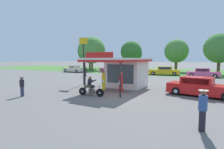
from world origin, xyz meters
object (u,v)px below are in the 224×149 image
object	(u,v)px
bystander_leaning_by_kiosk	(85,71)
parked_car_back_row_left	(130,71)
parked_car_back_row_far_left	(203,73)
bystander_admiring_sedan	(22,86)
bystander_standing_back_lot	(203,109)
parked_car_back_row_centre_left	(74,69)
parked_car_back_row_right	(164,71)
gas_pump_offside	(121,83)
roadside_pole_sign	(83,53)
featured_classic_sedan	(201,87)
gas_pump_nearside	(104,82)
parked_car_second_row_spare	(110,69)
motorcycle_with_rider	(91,88)

from	to	relation	value
bystander_leaning_by_kiosk	parked_car_back_row_left	bearing A→B (deg)	47.40
parked_car_back_row_left	parked_car_back_row_far_left	bearing A→B (deg)	12.77
parked_car_back_row_left	bystander_admiring_sedan	distance (m)	20.71
bystander_admiring_sedan	bystander_standing_back_lot	bearing A→B (deg)	-3.00
parked_car_back_row_centre_left	bystander_standing_back_lot	distance (m)	34.12
parked_car_back_row_centre_left	parked_car_back_row_right	bearing A→B (deg)	8.53
parked_car_back_row_right	gas_pump_offside	bearing A→B (deg)	-88.54
bystander_standing_back_lot	roadside_pole_sign	bearing A→B (deg)	147.02
gas_pump_offside	roadside_pole_sign	world-z (taller)	roadside_pole_sign
gas_pump_offside	parked_car_back_row_right	distance (m)	19.06
gas_pump_offside	parked_car_back_row_left	size ratio (longest dim) A/B	0.33
featured_classic_sedan	parked_car_back_row_left	size ratio (longest dim) A/B	0.99
gas_pump_nearside	gas_pump_offside	world-z (taller)	gas_pump_nearside
parked_car_back_row_far_left	parked_car_back_row_left	size ratio (longest dim) A/B	0.92
parked_car_second_row_spare	bystander_leaning_by_kiosk	world-z (taller)	bystander_leaning_by_kiosk
motorcycle_with_rider	roadside_pole_sign	size ratio (longest dim) A/B	0.42
motorcycle_with_rider	bystander_admiring_sedan	bearing A→B (deg)	-149.21
parked_car_back_row_centre_left	bystander_leaning_by_kiosk	distance (m)	10.60
bystander_leaning_by_kiosk	roadside_pole_sign	bearing A→B (deg)	-53.81
bystander_admiring_sedan	bystander_leaning_by_kiosk	size ratio (longest dim) A/B	0.87
parked_car_back_row_left	roadside_pole_sign	bearing A→B (deg)	-90.20
gas_pump_offside	parked_car_back_row_right	size ratio (longest dim) A/B	0.32
parked_car_second_row_spare	parked_car_back_row_left	distance (m)	7.70
parked_car_back_row_left	bystander_leaning_by_kiosk	xyz separation A→B (m)	(-5.47, -5.95, 0.22)
roadside_pole_sign	parked_car_back_row_centre_left	bearing A→B (deg)	134.34
bystander_admiring_sedan	parked_car_back_row_left	bearing A→B (deg)	88.76
parked_car_second_row_spare	parked_car_back_row_right	distance (m)	11.73
featured_classic_sedan	parked_car_back_row_left	world-z (taller)	parked_car_back_row_left
parked_car_back_row_centre_left	bystander_leaning_by_kiosk	size ratio (longest dim) A/B	2.76
gas_pump_offside	parked_car_second_row_spare	bearing A→B (deg)	121.69
parked_car_back_row_centre_left	parked_car_back_row_left	bearing A→B (deg)	-2.76
roadside_pole_sign	gas_pump_nearside	bearing A→B (deg)	-28.68
parked_car_back_row_far_left	bystander_leaning_by_kiosk	xyz separation A→B (m)	(-17.06, -8.57, 0.28)
gas_pump_offside	parked_car_back_row_far_left	world-z (taller)	gas_pump_offside
motorcycle_with_rider	parked_car_second_row_spare	world-z (taller)	motorcycle_with_rider
bystander_standing_back_lot	parked_car_back_row_far_left	bearing A→B (deg)	91.71
featured_classic_sedan	gas_pump_nearside	bearing A→B (deg)	-167.15
parked_car_back_row_far_left	parked_car_back_row_left	xyz separation A→B (m)	(-11.59, -2.63, 0.06)
gas_pump_offside	bystander_leaning_by_kiosk	xyz separation A→B (m)	(-11.21, 9.60, 0.12)
parked_car_back_row_left	parked_car_back_row_right	size ratio (longest dim) A/B	0.97
bystander_standing_back_lot	parked_car_back_row_centre_left	bearing A→B (deg)	139.78
parked_car_back_row_right	featured_classic_sedan	bearing A→B (deg)	-68.73
parked_car_back_row_centre_left	bystander_admiring_sedan	size ratio (longest dim) A/B	3.16
parked_car_back_row_far_left	featured_classic_sedan	bearing A→B (deg)	-88.69
parked_car_back_row_centre_left	bystander_admiring_sedan	bearing A→B (deg)	-58.10
parked_car_back_row_far_left	roadside_pole_sign	xyz separation A→B (m)	(-11.64, -15.98, 2.92)
parked_car_back_row_left	bystander_leaning_by_kiosk	world-z (taller)	bystander_leaning_by_kiosk
gas_pump_offside	bystander_admiring_sedan	distance (m)	8.05
bystander_admiring_sedan	bystander_leaning_by_kiosk	world-z (taller)	bystander_leaning_by_kiosk
featured_classic_sedan	parked_car_back_row_right	distance (m)	18.49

